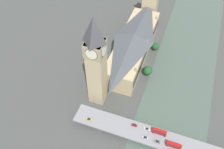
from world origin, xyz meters
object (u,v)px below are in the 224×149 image
car_northbound_lead (134,125)px  road_bridge (167,141)px  double_decker_bus_lead (159,132)px  parliament_hall (133,45)px  victoria_tower (150,3)px  clock_tower (96,62)px  car_southbound_tail (147,129)px  car_southbound_lead (89,119)px  double_decker_bus_mid (174,145)px  car_northbound_mid (145,138)px  car_northbound_tail (157,142)px

car_northbound_lead → road_bridge: bearing=171.8°
road_bridge → double_decker_bus_lead: double_decker_bus_lead is taller
parliament_hall → victoria_tower: bearing=-89.9°
clock_tower → car_southbound_tail: (-46.91, 18.46, -38.65)m
parliament_hall → car_southbound_lead: bearing=83.3°
clock_tower → victoria_tower: (-12.38, -120.48, -22.38)m
parliament_hall → double_decker_bus_mid: (-55.97, 84.79, -5.68)m
clock_tower → car_northbound_lead: clock_tower is taller
double_decker_bus_mid → car_southbound_tail: size_ratio=2.39×
parliament_hall → car_northbound_mid: (-35.08, 85.19, -7.62)m
double_decker_bus_mid → car_northbound_mid: (20.89, 0.40, -1.94)m
clock_tower → road_bridge: size_ratio=0.58×
car_northbound_mid → double_decker_bus_mid: bearing=-178.9°
car_southbound_lead → car_southbound_tail: car_southbound_lead is taller
clock_tower → double_decker_bus_lead: clock_tower is taller
parliament_hall → car_northbound_lead: bearing=107.6°
victoria_tower → road_bridge: size_ratio=0.33×
clock_tower → double_decker_bus_mid: clock_tower is taller
clock_tower → victoria_tower: bearing=-95.9°
car_northbound_lead → car_southbound_lead: size_ratio=0.94×
car_northbound_tail → double_decker_bus_mid: bearing=-177.9°
double_decker_bus_mid → car_northbound_lead: 32.04m
victoria_tower → car_northbound_mid: victoria_tower is taller
parliament_hall → double_decker_bus_lead: size_ratio=9.15×
parliament_hall → car_southbound_tail: parliament_hall is taller
double_decker_bus_lead → parliament_hall: bearing=-60.6°
car_northbound_tail → car_southbound_lead: size_ratio=0.99×
parliament_hall → double_decker_bus_mid: size_ratio=9.03×
car_northbound_lead → car_northbound_tail: 20.86m
clock_tower → double_decker_bus_lead: 69.72m
double_decker_bus_lead → clock_tower: bearing=-18.1°
victoria_tower → road_bridge: (-50.91, 142.72, -17.96)m
double_decker_bus_mid → car_southbound_tail: 22.63m
car_southbound_lead → car_southbound_tail: (-44.48, -7.15, -0.01)m
clock_tower → car_northbound_lead: 56.66m
car_southbound_lead → road_bridge: bearing=-176.8°
parliament_hall → road_bridge: 96.73m
clock_tower → car_southbound_lead: size_ratio=18.51×
clock_tower → car_northbound_mid: (-47.52, 25.67, -38.68)m
car_southbound_lead → parliament_hall: bearing=-96.7°
car_northbound_lead → double_decker_bus_mid: bearing=167.8°
parliament_hall → car_northbound_lead: size_ratio=23.21×
clock_tower → victoria_tower: clock_tower is taller
road_bridge → car_southbound_lead: 60.98m
parliament_hall → double_decker_bus_lead: bearing=119.4°
car_southbound_lead → double_decker_bus_lead: bearing=-172.4°
car_northbound_mid → car_southbound_tail: car_southbound_tail is taller
double_decker_bus_lead → double_decker_bus_mid: (-12.08, 6.80, -0.05)m
clock_tower → car_northbound_mid: clock_tower is taller
clock_tower → car_northbound_tail: clock_tower is taller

